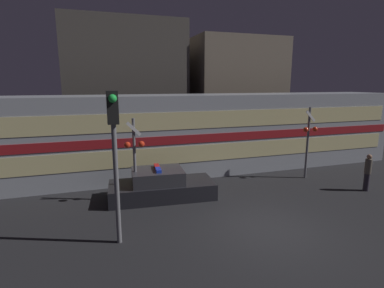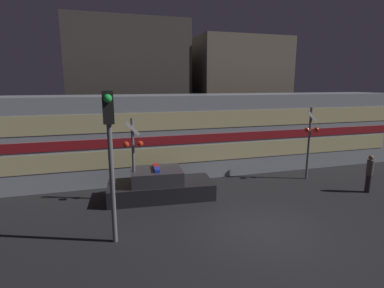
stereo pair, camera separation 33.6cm
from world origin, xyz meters
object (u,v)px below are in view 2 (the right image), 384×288
Objects in this scene: train at (216,133)px; police_car at (160,186)px; traffic_light_corner at (110,141)px; crossing_signal_near at (310,138)px; pedestrian at (369,173)px.

train is 4.82× the size of police_car.
traffic_light_corner reaches higher than train.
pedestrian is at bearing -60.02° from crossing_signal_near.
pedestrian is 0.37× the size of traffic_light_corner.
traffic_light_corner is at bearing -131.47° from train.
crossing_signal_near is at bearing 7.24° from police_car.
police_car is 4.48m from traffic_light_corner.
traffic_light_corner is (-10.67, -1.14, 2.23)m from pedestrian.
police_car is at bearing -138.64° from train.
train is 4.72m from crossing_signal_near.
crossing_signal_near is at bearing 119.98° from pedestrian.
traffic_light_corner reaches higher than crossing_signal_near.
train is 7.36m from pedestrian.
traffic_light_corner reaches higher than police_car.
pedestrian reaches higher than police_car.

